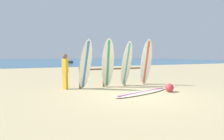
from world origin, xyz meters
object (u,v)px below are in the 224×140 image
object	(u,v)px
surfboard_lying_on_sand	(143,92)
beachgoer_standing	(65,70)
surfboard_leaning_center	(146,63)
beach_ball	(169,88)
small_boat_offshore	(70,62)
surfboard_rack	(114,73)
surfboard_leaning_center_left	(127,64)
surfboard_leaning_far_left	(85,65)
surfboard_leaning_left	(108,63)

from	to	relation	value
surfboard_lying_on_sand	beachgoer_standing	size ratio (longest dim) A/B	1.86
surfboard_leaning_center	beach_ball	world-z (taller)	surfboard_leaning_center
surfboard_lying_on_sand	small_boat_offshore	distance (m)	33.85
small_boat_offshore	beach_ball	xyz separation A→B (m)	(-1.85, -33.92, -0.08)
surfboard_rack	surfboard_leaning_center_left	size ratio (longest dim) A/B	1.62
surfboard_leaning_far_left	surfboard_lying_on_sand	distance (m)	2.69
surfboard_rack	surfboard_leaning_left	size ratio (longest dim) A/B	1.54
surfboard_rack	surfboard_leaning_far_left	distance (m)	1.67
surfboard_leaning_left	surfboard_lying_on_sand	size ratio (longest dim) A/B	0.78
beach_ball	surfboard_leaning_center_left	bearing A→B (deg)	119.06
surfboard_rack	surfboard_leaning_far_left	world-z (taller)	surfboard_leaning_far_left
surfboard_rack	beach_ball	world-z (taller)	surfboard_rack
surfboard_lying_on_sand	beachgoer_standing	distance (m)	3.51
surfboard_leaning_center_left	surfboard_leaning_center	size ratio (longest dim) A/B	0.94
surfboard_rack	surfboard_leaning_center	distance (m)	1.70
surfboard_rack	surfboard_leaning_left	distance (m)	0.74
surfboard_leaning_center_left	small_boat_offshore	xyz separation A→B (m)	(2.87, 32.08, -0.83)
surfboard_leaning_left	small_boat_offshore	bearing A→B (deg)	83.22
surfboard_rack	surfboard_leaning_far_left	xyz separation A→B (m)	(-1.56, -0.41, 0.44)
surfboard_leaning_far_left	surfboard_leaning_left	size ratio (longest dim) A/B	0.96
surfboard_rack	surfboard_lying_on_sand	world-z (taller)	surfboard_rack
surfboard_leaning_left	small_boat_offshore	distance (m)	32.24
beachgoer_standing	beach_ball	bearing A→B (deg)	-31.24
small_boat_offshore	beachgoer_standing	bearing A→B (deg)	-100.19
beach_ball	surfboard_rack	bearing A→B (deg)	123.99
beach_ball	beachgoer_standing	bearing A→B (deg)	148.76
small_boat_offshore	surfboard_leaning_left	bearing A→B (deg)	-96.78
surfboard_rack	small_boat_offshore	distance (m)	31.89
surfboard_lying_on_sand	beachgoer_standing	bearing A→B (deg)	141.64
surfboard_leaning_center_left	surfboard_lying_on_sand	size ratio (longest dim) A/B	0.74
beachgoer_standing	beach_ball	world-z (taller)	beachgoer_standing
surfboard_rack	surfboard_leaning_center_left	xyz separation A→B (m)	(0.47, -0.37, 0.44)
beachgoer_standing	small_boat_offshore	world-z (taller)	beachgoer_standing
surfboard_rack	beachgoer_standing	bearing A→B (deg)	177.21
surfboard_leaning_center_left	small_boat_offshore	world-z (taller)	surfboard_leaning_center_left
beachgoer_standing	surfboard_lying_on_sand	bearing A→B (deg)	-38.36
surfboard_leaning_center_left	beachgoer_standing	world-z (taller)	surfboard_leaning_center_left
surfboard_leaning_center	beachgoer_standing	size ratio (longest dim) A/B	1.46
surfboard_lying_on_sand	surfboard_leaning_far_left	bearing A→B (deg)	139.94
small_boat_offshore	beach_ball	size ratio (longest dim) A/B	7.19
surfboard_leaning_center_left	beach_ball	world-z (taller)	surfboard_leaning_center_left
small_boat_offshore	surfboard_leaning_far_left	bearing A→B (deg)	-98.67
surfboard_leaning_center	small_boat_offshore	world-z (taller)	surfboard_leaning_center
surfboard_leaning_left	surfboard_lying_on_sand	xyz separation A→B (m)	(0.80, -1.71, -1.10)
surfboard_leaning_far_left	surfboard_rack	bearing A→B (deg)	14.88
surfboard_leaning_center	beach_ball	bearing A→B (deg)	-92.65
surfboard_rack	beachgoer_standing	distance (m)	2.35
surfboard_rack	surfboard_leaning_center	bearing A→B (deg)	-13.64
surfboard_rack	surfboard_lying_on_sand	distance (m)	2.12
surfboard_lying_on_sand	beach_ball	distance (m)	1.18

